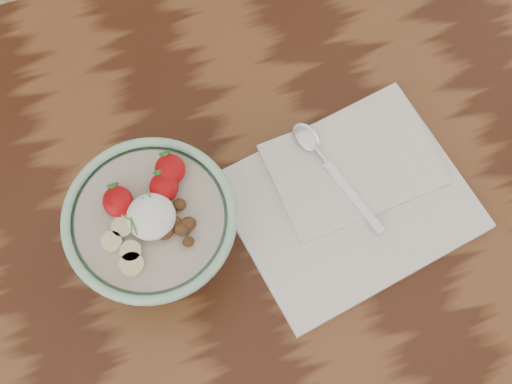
% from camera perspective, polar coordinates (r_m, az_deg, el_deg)
% --- Properties ---
extents(table, '(1.60, 0.90, 0.75)m').
position_cam_1_polar(table, '(0.94, -2.42, -7.51)').
color(table, '#381A0E').
rests_on(table, ground).
extents(breakfast_bowl, '(0.19, 0.19, 0.13)m').
position_cam_1_polar(breakfast_bowl, '(0.80, -8.15, -2.93)').
color(breakfast_bowl, '#94C7A6').
rests_on(breakfast_bowl, table).
extents(napkin, '(0.31, 0.26, 0.02)m').
position_cam_1_polar(napkin, '(0.87, 7.55, -0.19)').
color(napkin, white).
rests_on(napkin, table).
extents(spoon, '(0.07, 0.17, 0.01)m').
position_cam_1_polar(spoon, '(0.88, 4.96, 3.23)').
color(spoon, silver).
rests_on(spoon, napkin).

